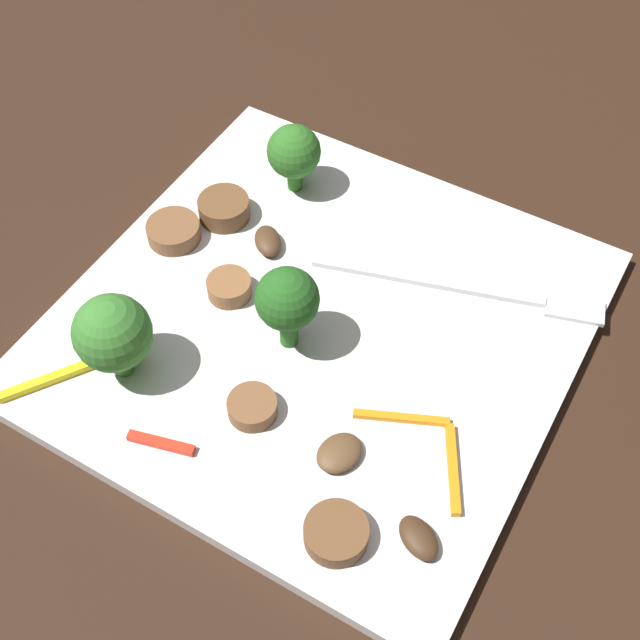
# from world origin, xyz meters

# --- Properties ---
(ground_plane) EXTENTS (1.40, 1.40, 0.00)m
(ground_plane) POSITION_xyz_m (0.00, 0.00, 0.00)
(ground_plane) COLOR black
(plate) EXTENTS (0.29, 0.29, 0.01)m
(plate) POSITION_xyz_m (0.00, 0.00, 0.01)
(plate) COLOR white
(plate) RESTS_ON ground_plane
(fork) EXTENTS (0.18, 0.06, 0.00)m
(fork) POSITION_xyz_m (0.07, 0.07, 0.01)
(fork) COLOR silver
(fork) RESTS_ON plate
(broccoli_floret_0) EXTENTS (0.04, 0.04, 0.05)m
(broccoli_floret_0) POSITION_xyz_m (-0.07, 0.09, 0.04)
(broccoli_floret_0) COLOR #347525
(broccoli_floret_0) RESTS_ON plate
(broccoli_floret_1) EXTENTS (0.04, 0.04, 0.06)m
(broccoli_floret_1) POSITION_xyz_m (-0.08, -0.09, 0.04)
(broccoli_floret_1) COLOR #408630
(broccoli_floret_1) RESTS_ON plate
(broccoli_floret_2) EXTENTS (0.04, 0.04, 0.06)m
(broccoli_floret_2) POSITION_xyz_m (-0.01, -0.02, 0.05)
(broccoli_floret_2) COLOR #296420
(broccoli_floret_2) RESTS_ON plate
(sausage_slice_0) EXTENTS (0.04, 0.04, 0.01)m
(sausage_slice_0) POSITION_xyz_m (-0.06, -0.01, 0.02)
(sausage_slice_0) COLOR brown
(sausage_slice_0) RESTS_ON plate
(sausage_slice_1) EXTENTS (0.04, 0.04, 0.01)m
(sausage_slice_1) POSITION_xyz_m (-0.10, 0.04, 0.02)
(sausage_slice_1) COLOR brown
(sausage_slice_1) RESTS_ON plate
(sausage_slice_2) EXTENTS (0.03, 0.03, 0.01)m
(sausage_slice_2) POSITION_xyz_m (-0.00, -0.07, 0.02)
(sausage_slice_2) COLOR brown
(sausage_slice_2) RESTS_ON plate
(sausage_slice_3) EXTENTS (0.03, 0.03, 0.01)m
(sausage_slice_3) POSITION_xyz_m (-0.11, 0.01, 0.02)
(sausage_slice_3) COLOR brown
(sausage_slice_3) RESTS_ON plate
(sausage_slice_4) EXTENTS (0.05, 0.05, 0.01)m
(sausage_slice_4) POSITION_xyz_m (0.08, -0.11, 0.02)
(sausage_slice_4) COLOR brown
(sausage_slice_4) RESTS_ON plate
(mushroom_0) EXTENTS (0.03, 0.03, 0.01)m
(mushroom_0) POSITION_xyz_m (0.05, -0.07, 0.01)
(mushroom_0) COLOR brown
(mushroom_0) RESTS_ON plate
(mushroom_1) EXTENTS (0.03, 0.03, 0.01)m
(mushroom_1) POSITION_xyz_m (0.11, -0.10, 0.01)
(mushroom_1) COLOR #422B19
(mushroom_1) RESTS_ON plate
(mushroom_2) EXTENTS (0.03, 0.03, 0.01)m
(mushroom_2) POSITION_xyz_m (-0.06, 0.03, 0.02)
(mushroom_2) COLOR #4C331E
(mushroom_2) RESTS_ON plate
(pepper_strip_0) EXTENTS (0.04, 0.01, 0.00)m
(pepper_strip_0) POSITION_xyz_m (-0.03, -0.12, 0.01)
(pepper_strip_0) COLOR red
(pepper_strip_0) RESTS_ON plate
(pepper_strip_1) EXTENTS (0.04, 0.05, 0.00)m
(pepper_strip_1) POSITION_xyz_m (-0.11, -0.11, 0.01)
(pepper_strip_1) COLOR yellow
(pepper_strip_1) RESTS_ON plate
(pepper_strip_2) EXTENTS (0.03, 0.05, 0.00)m
(pepper_strip_2) POSITION_xyz_m (0.11, -0.05, 0.01)
(pepper_strip_2) COLOR orange
(pepper_strip_2) RESTS_ON plate
(pepper_strip_3) EXTENTS (0.05, 0.03, 0.00)m
(pepper_strip_3) POSITION_xyz_m (0.07, -0.04, 0.01)
(pepper_strip_3) COLOR orange
(pepper_strip_3) RESTS_ON plate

